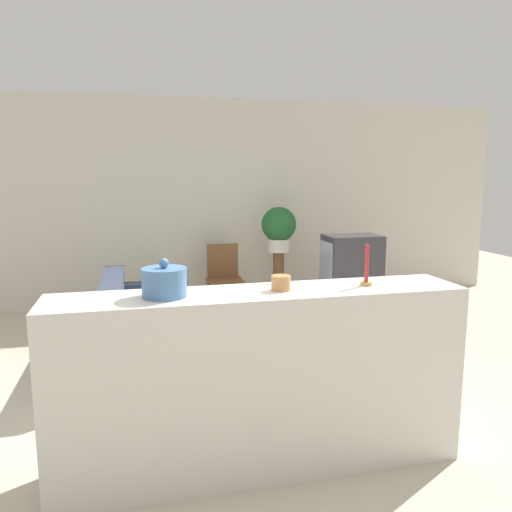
{
  "coord_description": "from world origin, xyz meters",
  "views": [
    {
      "loc": [
        -0.67,
        -3.21,
        1.72
      ],
      "look_at": [
        0.58,
        1.95,
        0.85
      ],
      "focal_mm": 35.0,
      "sensor_mm": 36.0,
      "label": 1
    }
  ],
  "objects_px": {
    "potted_plant": "(279,227)",
    "wooden_chair": "(224,276)",
    "couch": "(146,330)",
    "decorative_bowl": "(164,282)",
    "television": "(351,261)"
  },
  "relations": [
    {
      "from": "decorative_bowl",
      "to": "wooden_chair",
      "type": "bearing_deg",
      "value": 74.8
    },
    {
      "from": "television",
      "to": "potted_plant",
      "type": "height_order",
      "value": "potted_plant"
    },
    {
      "from": "couch",
      "to": "television",
      "type": "xyz_separation_m",
      "value": [
        2.34,
        0.54,
        0.48
      ]
    },
    {
      "from": "couch",
      "to": "decorative_bowl",
      "type": "relative_size",
      "value": 7.87
    },
    {
      "from": "couch",
      "to": "potted_plant",
      "type": "height_order",
      "value": "potted_plant"
    },
    {
      "from": "couch",
      "to": "decorative_bowl",
      "type": "xyz_separation_m",
      "value": [
        0.08,
        -2.04,
        0.89
      ]
    },
    {
      "from": "couch",
      "to": "potted_plant",
      "type": "xyz_separation_m",
      "value": [
        1.71,
        1.36,
        0.8
      ]
    },
    {
      "from": "television",
      "to": "potted_plant",
      "type": "relative_size",
      "value": 1.11
    },
    {
      "from": "potted_plant",
      "to": "television",
      "type": "bearing_deg",
      "value": -52.69
    },
    {
      "from": "wooden_chair",
      "to": "decorative_bowl",
      "type": "height_order",
      "value": "decorative_bowl"
    },
    {
      "from": "wooden_chair",
      "to": "potted_plant",
      "type": "xyz_separation_m",
      "value": [
        0.71,
        0.01,
        0.59
      ]
    },
    {
      "from": "couch",
      "to": "wooden_chair",
      "type": "relative_size",
      "value": 2.22
    },
    {
      "from": "wooden_chair",
      "to": "potted_plant",
      "type": "bearing_deg",
      "value": 0.97
    },
    {
      "from": "potted_plant",
      "to": "wooden_chair",
      "type": "bearing_deg",
      "value": -179.03
    },
    {
      "from": "potted_plant",
      "to": "decorative_bowl",
      "type": "distance_m",
      "value": 3.77
    }
  ]
}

